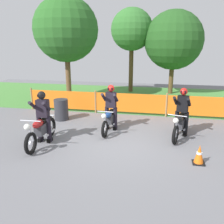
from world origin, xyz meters
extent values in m
cube|color=slate|center=(0.00, 0.00, -0.01)|extent=(24.00, 24.00, 0.02)
cube|color=#4C8C3D|center=(0.00, 6.73, 0.01)|extent=(24.00, 7.13, 0.01)
cylinder|color=#997547|center=(-4.80, 3.17, 0.53)|extent=(0.08, 0.08, 1.05)
cylinder|color=#997547|center=(-1.60, 3.17, 0.53)|extent=(0.08, 0.08, 1.05)
cylinder|color=#997547|center=(1.60, 3.17, 0.53)|extent=(0.08, 0.08, 1.05)
cube|color=orange|center=(-3.20, 3.17, 0.54)|extent=(3.12, 0.02, 0.85)
cube|color=orange|center=(0.00, 3.17, 0.54)|extent=(3.12, 0.02, 0.85)
cube|color=orange|center=(3.20, 3.17, 0.54)|extent=(3.12, 0.02, 0.85)
cylinder|color=brown|center=(-3.69, 5.26, 1.31)|extent=(0.28, 0.28, 2.63)
sphere|color=#286023|center=(-3.69, 5.26, 3.81)|extent=(3.38, 3.38, 3.38)
cylinder|color=brown|center=(-0.62, 8.52, 1.51)|extent=(0.28, 0.28, 3.02)
sphere|color=#33702D|center=(-0.62, 8.52, 3.94)|extent=(2.62, 2.62, 2.62)
cylinder|color=brown|center=(1.96, 8.35, 1.02)|extent=(0.28, 0.28, 2.05)
sphere|color=#23511E|center=(1.96, 8.35, 3.29)|extent=(3.54, 3.54, 3.54)
torus|color=black|center=(1.83, 0.16, 0.31)|extent=(0.27, 0.63, 0.63)
cylinder|color=silver|center=(1.83, 0.16, 0.31)|extent=(0.09, 0.15, 0.14)
torus|color=black|center=(2.20, 1.49, 0.31)|extent=(0.27, 0.63, 0.63)
cylinder|color=silver|center=(2.20, 1.49, 0.31)|extent=(0.09, 0.15, 0.14)
cube|color=#38383D|center=(2.03, 0.87, 0.49)|extent=(0.38, 0.63, 0.31)
ellipsoid|color=black|center=(1.97, 0.66, 0.71)|extent=(0.36, 0.56, 0.22)
cube|color=black|center=(2.09, 1.11, 0.68)|extent=(0.35, 0.59, 0.10)
cube|color=silver|center=(2.20, 1.49, 0.66)|extent=(0.25, 0.38, 0.04)
cylinder|color=silver|center=(1.85, 0.22, 0.60)|extent=(0.11, 0.23, 0.56)
sphere|color=white|center=(1.81, 0.07, 0.83)|extent=(0.22, 0.22, 0.18)
cylinder|color=silver|center=(1.86, 0.26, 0.93)|extent=(0.58, 0.19, 0.03)
cylinder|color=silver|center=(2.24, 1.12, 0.25)|extent=(0.21, 0.54, 0.07)
torus|color=black|center=(-0.51, 0.28, 0.30)|extent=(0.14, 0.61, 0.60)
cylinder|color=silver|center=(-0.51, 0.28, 0.30)|extent=(0.06, 0.14, 0.13)
torus|color=black|center=(-0.43, 1.60, 0.30)|extent=(0.14, 0.61, 0.60)
cylinder|color=silver|center=(-0.43, 1.60, 0.30)|extent=(0.06, 0.14, 0.13)
cube|color=#38383D|center=(-0.47, 0.98, 0.47)|extent=(0.26, 0.58, 0.30)
ellipsoid|color=navy|center=(-0.48, 0.77, 0.68)|extent=(0.25, 0.50, 0.21)
cube|color=black|center=(-0.45, 1.22, 0.65)|extent=(0.24, 0.54, 0.09)
cube|color=silver|center=(-0.43, 1.60, 0.63)|extent=(0.17, 0.35, 0.04)
cylinder|color=silver|center=(-0.50, 0.33, 0.58)|extent=(0.07, 0.22, 0.54)
sphere|color=white|center=(-0.51, 0.18, 0.79)|extent=(0.18, 0.18, 0.17)
cylinder|color=silver|center=(-0.50, 0.37, 0.90)|extent=(0.57, 0.06, 0.03)
cylinder|color=silver|center=(-0.32, 1.26, 0.24)|extent=(0.10, 0.52, 0.07)
torus|color=black|center=(-2.34, -1.39, 0.33)|extent=(0.13, 0.67, 0.66)
cylinder|color=silver|center=(-2.34, -1.39, 0.33)|extent=(0.07, 0.15, 0.15)
torus|color=black|center=(-2.38, 0.07, 0.33)|extent=(0.13, 0.67, 0.66)
cylinder|color=silver|center=(-2.38, 0.07, 0.33)|extent=(0.07, 0.15, 0.15)
cube|color=#38383D|center=(-2.36, -0.61, 0.52)|extent=(0.27, 0.63, 0.33)
ellipsoid|color=maroon|center=(-2.35, -0.85, 0.75)|extent=(0.27, 0.55, 0.23)
cube|color=black|center=(-2.37, -0.35, 0.72)|extent=(0.25, 0.59, 0.10)
cube|color=silver|center=(-2.38, 0.07, 0.70)|extent=(0.18, 0.38, 0.04)
cylinder|color=silver|center=(-2.34, -1.33, 0.63)|extent=(0.07, 0.24, 0.59)
sphere|color=white|center=(-2.33, -1.49, 0.87)|extent=(0.19, 0.19, 0.19)
cylinder|color=silver|center=(-2.34, -1.28, 0.99)|extent=(0.62, 0.05, 0.03)
cylinder|color=silver|center=(-2.23, -0.29, 0.27)|extent=(0.09, 0.57, 0.07)
cylinder|color=black|center=(2.22, 0.97, 0.43)|extent=(0.18, 0.18, 0.86)
cube|color=black|center=(2.22, 0.97, 0.06)|extent=(0.18, 0.28, 0.12)
cylinder|color=black|center=(1.91, 1.06, 0.43)|extent=(0.18, 0.18, 0.86)
cube|color=black|center=(1.91, 1.06, 0.06)|extent=(0.18, 0.28, 0.12)
cube|color=black|center=(2.07, 1.02, 1.14)|extent=(0.41, 0.33, 0.56)
cylinder|color=black|center=(2.23, 0.78, 1.26)|extent=(0.22, 0.49, 0.38)
cylinder|color=black|center=(1.81, 0.90, 1.26)|extent=(0.22, 0.49, 0.38)
sphere|color=red|center=(2.07, 1.02, 1.56)|extent=(0.31, 0.31, 0.25)
cube|color=black|center=(2.04, 0.92, 1.56)|extent=(0.18, 0.08, 0.08)
cube|color=#194C47|center=(2.11, 1.18, 1.18)|extent=(0.31, 0.23, 0.40)
cylinder|color=black|center=(-0.30, 1.12, 0.43)|extent=(0.16, 0.16, 0.86)
cube|color=black|center=(-0.30, 1.12, 0.06)|extent=(0.12, 0.27, 0.12)
cylinder|color=black|center=(-0.62, 1.13, 0.43)|extent=(0.16, 0.16, 0.86)
cube|color=black|center=(-0.62, 1.13, 0.06)|extent=(0.12, 0.27, 0.12)
cube|color=black|center=(-0.46, 1.13, 1.14)|extent=(0.37, 0.26, 0.56)
cylinder|color=black|center=(-0.25, 0.93, 1.26)|extent=(0.13, 0.49, 0.38)
cylinder|color=black|center=(-0.69, 0.96, 1.26)|extent=(0.13, 0.49, 0.38)
sphere|color=red|center=(-0.46, 1.13, 1.56)|extent=(0.26, 0.26, 0.25)
cube|color=black|center=(-0.47, 1.03, 1.56)|extent=(0.18, 0.04, 0.08)
cylinder|color=black|center=(-2.21, -0.45, 0.43)|extent=(0.15, 0.15, 0.86)
cube|color=black|center=(-2.21, -0.45, 0.06)|extent=(0.12, 0.26, 0.12)
cylinder|color=black|center=(-2.53, -0.46, 0.43)|extent=(0.15, 0.15, 0.86)
cube|color=black|center=(-2.53, -0.46, 0.06)|extent=(0.12, 0.26, 0.12)
cube|color=black|center=(-2.37, -0.45, 1.14)|extent=(0.37, 0.25, 0.56)
cylinder|color=black|center=(-2.14, -0.63, 1.26)|extent=(0.11, 0.49, 0.38)
cylinder|color=black|center=(-2.58, -0.64, 1.26)|extent=(0.11, 0.49, 0.38)
sphere|color=black|center=(-2.37, -0.45, 1.56)|extent=(0.26, 0.26, 0.25)
cube|color=black|center=(-2.36, -0.55, 1.56)|extent=(0.18, 0.04, 0.08)
cube|color=brown|center=(-2.37, -0.28, 1.18)|extent=(0.28, 0.17, 0.40)
cube|color=black|center=(2.40, -1.04, 0.01)|extent=(0.32, 0.32, 0.03)
cone|color=orange|center=(2.40, -1.04, 0.28)|extent=(0.26, 0.26, 0.50)
cylinder|color=white|center=(2.40, -1.04, 0.31)|extent=(0.15, 0.15, 0.06)
cylinder|color=#2D2D33|center=(-2.74, 1.87, 0.44)|extent=(0.58, 0.58, 0.88)
camera|label=1|loc=(1.24, -7.28, 3.16)|focal=38.64mm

